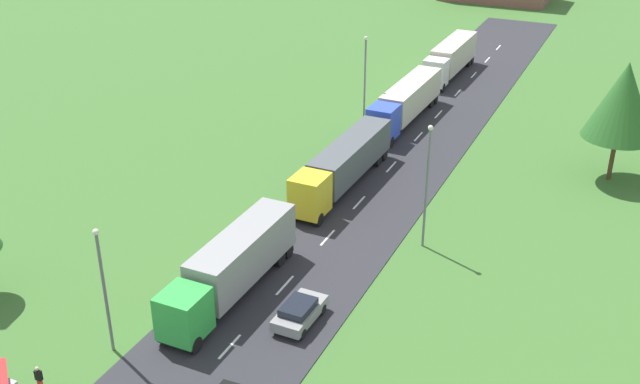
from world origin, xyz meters
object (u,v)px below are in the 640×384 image
(person_lead, at_px, (39,379))
(lamppost_lead, at_px, (104,285))
(truck_lead, at_px, (233,265))
(tree_birch, at_px, (623,101))
(truck_fourth, at_px, (451,57))
(car_second, at_px, (299,312))
(lamppost_second, at_px, (427,181))
(truck_second, at_px, (343,163))
(truck_third, at_px, (406,101))
(lamppost_third, at_px, (365,75))

(person_lead, distance_m, lamppost_lead, 5.79)
(truck_lead, distance_m, tree_birch, 34.40)
(truck_fourth, distance_m, lamppost_lead, 57.29)
(truck_lead, distance_m, person_lead, 13.03)
(truck_fourth, height_order, car_second, truck_fourth)
(car_second, xyz_separation_m, lamppost_second, (3.88, 11.82, 4.21))
(car_second, bearing_deg, tree_birch, 63.03)
(truck_second, bearing_deg, truck_third, 90.67)
(lamppost_second, bearing_deg, truck_third, 111.83)
(truck_second, bearing_deg, truck_fourth, 90.47)
(truck_fourth, distance_m, tree_birch, 29.76)
(truck_third, height_order, lamppost_second, lamppost_second)
(car_second, height_order, lamppost_second, lamppost_second)
(truck_second, xyz_separation_m, car_second, (4.90, -18.17, -1.27))
(truck_lead, distance_m, truck_fourth, 49.45)
(truck_second, distance_m, truck_third, 16.07)
(truck_fourth, xyz_separation_m, lamppost_second, (9.05, -38.68, 2.81))
(truck_third, height_order, person_lead, truck_third)
(lamppost_second, distance_m, tree_birch, 20.19)
(lamppost_third, bearing_deg, truck_fourth, 78.81)
(lamppost_second, bearing_deg, tree_birch, 57.61)
(tree_birch, bearing_deg, car_second, -116.97)
(truck_lead, relative_size, truck_second, 0.86)
(lamppost_second, bearing_deg, lamppost_lead, -123.91)
(lamppost_third, relative_size, tree_birch, 0.86)
(lamppost_second, relative_size, lamppost_third, 1.05)
(truck_third, xyz_separation_m, lamppost_third, (-3.65, -1.81, 2.65))
(truck_fourth, relative_size, car_second, 3.26)
(truck_fourth, bearing_deg, person_lead, -94.26)
(truck_third, bearing_deg, lamppost_third, -153.64)
(lamppost_lead, height_order, lamppost_second, lamppost_second)
(truck_third, height_order, lamppost_third, lamppost_third)
(truck_lead, xyz_separation_m, tree_birch, (19.77, 27.75, 4.71))
(car_second, bearing_deg, truck_second, 105.11)
(person_lead, distance_m, lamppost_third, 43.66)
(truck_fourth, height_order, lamppost_third, lamppost_third)
(truck_second, xyz_separation_m, tree_birch, (19.56, 10.63, 4.80))
(truck_second, relative_size, truck_third, 1.02)
(car_second, relative_size, lamppost_third, 0.47)
(truck_fourth, xyz_separation_m, lamppost_third, (-3.58, -18.07, 2.57))
(truck_third, distance_m, person_lead, 45.54)
(truck_lead, bearing_deg, tree_birch, 54.54)
(truck_fourth, xyz_separation_m, lamppost_lead, (-3.37, -57.15, 2.17))
(person_lead, bearing_deg, lamppost_third, 88.66)
(lamppost_second, height_order, lamppost_third, lamppost_second)
(truck_lead, xyz_separation_m, lamppost_third, (-3.63, 31.38, 2.61))
(truck_fourth, bearing_deg, car_second, -84.16)
(tree_birch, bearing_deg, truck_fourth, 132.41)
(truck_second, height_order, lamppost_third, lamppost_third)
(car_second, distance_m, lamppost_lead, 11.40)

